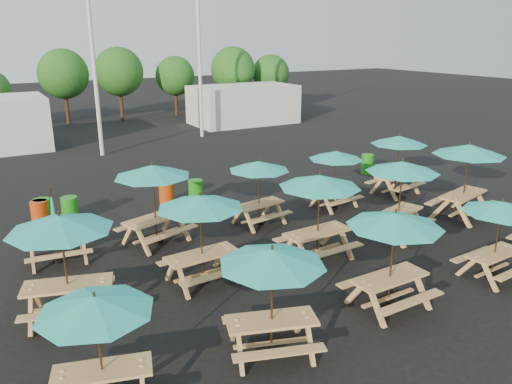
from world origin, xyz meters
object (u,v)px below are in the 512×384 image
picnic_unit_3 (272,263)px  waste_bin_2 (70,210)px  waste_bin_1 (43,212)px  waste_bin_0 (40,214)px  waste_bin_3 (167,192)px  picnic_unit_10 (402,171)px  picnic_unit_14 (399,143)px  picnic_unit_9 (501,211)px  picnic_unit_13 (469,154)px  picnic_unit_4 (200,207)px  waste_bin_4 (196,192)px  picnic_unit_6 (395,225)px  picnic_unit_1 (61,229)px  picnic_unit_8 (259,169)px  picnic_unit_5 (153,175)px  waste_bin_5 (367,164)px  picnic_unit_11 (336,158)px  picnic_unit_0 (96,310)px  picnic_unit_2 (56,231)px  picnic_unit_7 (320,186)px

picnic_unit_3 → waste_bin_2: (-2.04, 9.37, -1.49)m
waste_bin_1 → waste_bin_2: size_ratio=1.00×
waste_bin_0 → waste_bin_2: bearing=-4.3°
waste_bin_0 → waste_bin_2: (0.91, -0.07, 0.00)m
waste_bin_3 → waste_bin_0: bearing=-177.8°
picnic_unit_10 → picnic_unit_14: size_ratio=1.12×
waste_bin_1 → waste_bin_2: 0.84m
picnic_unit_9 → picnic_unit_13: (3.02, 3.36, 0.42)m
picnic_unit_3 → picnic_unit_4: 3.35m
picnic_unit_9 → waste_bin_4: size_ratio=2.38×
waste_bin_1 → waste_bin_2: (0.81, -0.24, 0.00)m
picnic_unit_10 → waste_bin_1: bearing=128.0°
picnic_unit_6 → picnic_unit_13: 7.11m
picnic_unit_1 → picnic_unit_8: 7.03m
picnic_unit_9 → picnic_unit_5: bearing=132.5°
picnic_unit_1 → waste_bin_1: picnic_unit_1 is taller
waste_bin_5 → picnic_unit_11: bearing=-145.2°
picnic_unit_1 → picnic_unit_14: bearing=29.9°
picnic_unit_0 → picnic_unit_8: 8.79m
picnic_unit_13 → waste_bin_4: (-7.24, 5.88, -1.77)m
picnic_unit_9 → picnic_unit_4: bearing=148.5°
picnic_unit_1 → picnic_unit_5: 4.25m
picnic_unit_0 → picnic_unit_2: size_ratio=1.09×
picnic_unit_7 → waste_bin_4: bearing=97.1°
waste_bin_2 → picnic_unit_4: bearing=-70.9°
picnic_unit_8 → waste_bin_1: 7.19m
picnic_unit_8 → waste_bin_5: picnic_unit_8 is taller
picnic_unit_6 → waste_bin_0: (-6.17, 9.28, -1.56)m
waste_bin_4 → picnic_unit_9: bearing=-65.5°
picnic_unit_0 → waste_bin_5: picnic_unit_0 is taller
picnic_unit_8 → picnic_unit_0: bearing=-145.9°
picnic_unit_2 → waste_bin_0: (-0.06, 3.02, -0.45)m
picnic_unit_4 → waste_bin_4: bearing=64.3°
picnic_unit_2 → picnic_unit_11: bearing=4.4°
picnic_unit_5 → waste_bin_1: 4.56m
waste_bin_0 → waste_bin_5: (13.57, -0.30, 0.00)m
picnic_unit_13 → waste_bin_0: 14.09m
picnic_unit_11 → waste_bin_5: bearing=27.1°
picnic_unit_6 → waste_bin_3: bearing=99.6°
waste_bin_2 → picnic_unit_8: bearing=-31.2°
picnic_unit_8 → picnic_unit_4: bearing=-148.1°
picnic_unit_6 → waste_bin_1: 11.34m
picnic_unit_7 → picnic_unit_9: picnic_unit_7 is taller
picnic_unit_0 → picnic_unit_4: (3.20, 3.18, 0.22)m
picnic_unit_0 → picnic_unit_9: 9.74m
picnic_unit_2 → picnic_unit_4: (2.93, -3.07, 1.12)m
picnic_unit_5 → picnic_unit_10: 7.35m
picnic_unit_5 → picnic_unit_13: picnic_unit_13 is taller
picnic_unit_11 → waste_bin_2: size_ratio=2.47×
picnic_unit_8 → picnic_unit_11: 3.18m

